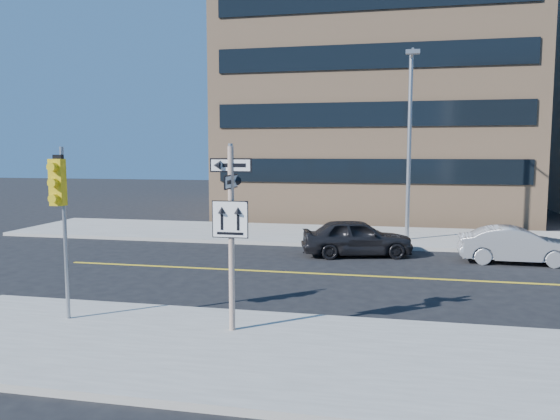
% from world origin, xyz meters
% --- Properties ---
extents(ground, '(120.00, 120.00, 0.00)m').
position_xyz_m(ground, '(0.00, 0.00, 0.00)').
color(ground, black).
rests_on(ground, ground).
extents(sign_pole, '(0.92, 0.92, 4.06)m').
position_xyz_m(sign_pole, '(0.00, -2.51, 2.44)').
color(sign_pole, silver).
rests_on(sign_pole, near_sidewalk).
extents(traffic_signal, '(0.32, 0.45, 4.00)m').
position_xyz_m(traffic_signal, '(-4.00, -2.66, 3.03)').
color(traffic_signal, gray).
rests_on(traffic_signal, near_sidewalk).
extents(parked_car_a, '(2.70, 4.55, 1.45)m').
position_xyz_m(parked_car_a, '(2.02, 7.41, 0.73)').
color(parked_car_a, black).
rests_on(parked_car_a, ground).
extents(parked_car_b, '(1.49, 4.04, 1.32)m').
position_xyz_m(parked_car_b, '(7.78, 7.20, 0.66)').
color(parked_car_b, gray).
rests_on(parked_car_b, ground).
extents(streetlight_a, '(0.55, 2.25, 8.00)m').
position_xyz_m(streetlight_a, '(4.00, 10.76, 4.76)').
color(streetlight_a, gray).
rests_on(streetlight_a, far_sidewalk).
extents(building_brick, '(18.00, 18.00, 18.00)m').
position_xyz_m(building_brick, '(2.00, 25.00, 9.00)').
color(building_brick, tan).
rests_on(building_brick, ground).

